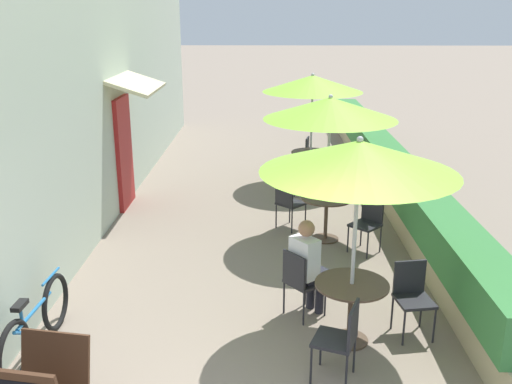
{
  "coord_description": "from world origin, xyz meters",
  "views": [
    {
      "loc": [
        0.3,
        -3.77,
        3.62
      ],
      "look_at": [
        0.15,
        4.43,
        1.0
      ],
      "focal_mm": 40.0,
      "sensor_mm": 36.0,
      "label": 1
    }
  ],
  "objects_px": {
    "patio_umbrella_near": "(359,157)",
    "patio_umbrella_far": "(313,84)",
    "cafe_chair_near_left": "(412,293)",
    "cafe_chair_near_back": "(342,336)",
    "cafe_chair_mid_right": "(288,201)",
    "patio_table_far": "(310,160)",
    "patio_table_mid": "(326,208)",
    "patio_table_near": "(351,298)",
    "bicycle_leaning": "(36,324)",
    "cafe_chair_near_right": "(300,279)",
    "cafe_chair_far_left": "(312,153)",
    "patio_umbrella_mid": "(330,109)",
    "coffee_cup_mid": "(328,192)",
    "cafe_chair_mid_left": "(368,220)",
    "cafe_chair_far_right": "(309,171)",
    "seated_patron_near_right": "(308,263)"
  },
  "relations": [
    {
      "from": "patio_table_near",
      "to": "cafe_chair_mid_right",
      "type": "height_order",
      "value": "cafe_chair_mid_right"
    },
    {
      "from": "patio_table_far",
      "to": "cafe_chair_far_left",
      "type": "height_order",
      "value": "cafe_chair_far_left"
    },
    {
      "from": "cafe_chair_near_back",
      "to": "patio_table_far",
      "type": "height_order",
      "value": "cafe_chair_near_back"
    },
    {
      "from": "patio_table_near",
      "to": "patio_table_mid",
      "type": "height_order",
      "value": "same"
    },
    {
      "from": "cafe_chair_near_right",
      "to": "patio_table_far",
      "type": "bearing_deg",
      "value": 135.39
    },
    {
      "from": "cafe_chair_near_left",
      "to": "cafe_chair_far_right",
      "type": "distance_m",
      "value": 5.29
    },
    {
      "from": "cafe_chair_near_right",
      "to": "cafe_chair_far_left",
      "type": "height_order",
      "value": "same"
    },
    {
      "from": "cafe_chair_near_left",
      "to": "cafe_chair_near_back",
      "type": "height_order",
      "value": "same"
    },
    {
      "from": "cafe_chair_near_back",
      "to": "patio_umbrella_mid",
      "type": "bearing_deg",
      "value": 17.41
    },
    {
      "from": "cafe_chair_far_left",
      "to": "bicycle_leaning",
      "type": "xyz_separation_m",
      "value": [
        -3.54,
        -7.23,
        -0.16
      ]
    },
    {
      "from": "patio_table_mid",
      "to": "bicycle_leaning",
      "type": "xyz_separation_m",
      "value": [
        -3.49,
        -3.35,
        -0.19
      ]
    },
    {
      "from": "patio_umbrella_far",
      "to": "cafe_chair_far_right",
      "type": "relative_size",
      "value": 2.75
    },
    {
      "from": "patio_table_near",
      "to": "cafe_chair_far_right",
      "type": "relative_size",
      "value": 0.95
    },
    {
      "from": "patio_umbrella_near",
      "to": "cafe_chair_near_right",
      "type": "xyz_separation_m",
      "value": [
        -0.54,
        0.54,
        -1.66
      ]
    },
    {
      "from": "patio_umbrella_mid",
      "to": "coffee_cup_mid",
      "type": "distance_m",
      "value": 1.41
    },
    {
      "from": "patio_umbrella_mid",
      "to": "cafe_chair_mid_right",
      "type": "height_order",
      "value": "patio_umbrella_mid"
    },
    {
      "from": "seated_patron_near_right",
      "to": "coffee_cup_mid",
      "type": "relative_size",
      "value": 13.89
    },
    {
      "from": "cafe_chair_near_back",
      "to": "cafe_chair_mid_right",
      "type": "relative_size",
      "value": 1.0
    },
    {
      "from": "patio_umbrella_mid",
      "to": "cafe_chair_near_back",
      "type": "bearing_deg",
      "value": -93.33
    },
    {
      "from": "bicycle_leaning",
      "to": "coffee_cup_mid",
      "type": "bearing_deg",
      "value": 47.21
    },
    {
      "from": "cafe_chair_mid_left",
      "to": "seated_patron_near_right",
      "type": "bearing_deg",
      "value": 104.35
    },
    {
      "from": "patio_umbrella_far",
      "to": "patio_table_far",
      "type": "bearing_deg",
      "value": 0.0
    },
    {
      "from": "patio_table_near",
      "to": "patio_umbrella_mid",
      "type": "distance_m",
      "value": 3.45
    },
    {
      "from": "cafe_chair_near_right",
      "to": "patio_umbrella_far",
      "type": "xyz_separation_m",
      "value": [
        0.53,
        5.64,
        1.66
      ]
    },
    {
      "from": "patio_table_mid",
      "to": "patio_umbrella_far",
      "type": "bearing_deg",
      "value": 90.6
    },
    {
      "from": "patio_umbrella_near",
      "to": "cafe_chair_mid_left",
      "type": "xyz_separation_m",
      "value": [
        0.63,
        2.59,
        -1.66
      ]
    },
    {
      "from": "patio_umbrella_mid",
      "to": "cafe_chair_near_right",
      "type": "bearing_deg",
      "value": -102.6
    },
    {
      "from": "patio_table_mid",
      "to": "coffee_cup_mid",
      "type": "xyz_separation_m",
      "value": [
        0.04,
        0.14,
        0.23
      ]
    },
    {
      "from": "patio_umbrella_near",
      "to": "patio_umbrella_far",
      "type": "height_order",
      "value": "same"
    },
    {
      "from": "cafe_chair_near_right",
      "to": "cafe_chair_far_right",
      "type": "distance_m",
      "value": 4.91
    },
    {
      "from": "patio_umbrella_near",
      "to": "patio_umbrella_far",
      "type": "relative_size",
      "value": 1.0
    },
    {
      "from": "patio_umbrella_near",
      "to": "cafe_chair_near_left",
      "type": "height_order",
      "value": "patio_umbrella_near"
    },
    {
      "from": "patio_table_far",
      "to": "cafe_chair_far_left",
      "type": "relative_size",
      "value": 0.95
    },
    {
      "from": "patio_table_near",
      "to": "patio_umbrella_near",
      "type": "xyz_separation_m",
      "value": [
        0.0,
        0.0,
        1.63
      ]
    },
    {
      "from": "patio_umbrella_near",
      "to": "cafe_chair_near_left",
      "type": "distance_m",
      "value": 1.82
    },
    {
      "from": "patio_table_near",
      "to": "patio_umbrella_far",
      "type": "height_order",
      "value": "patio_umbrella_far"
    },
    {
      "from": "cafe_chair_near_back",
      "to": "patio_table_mid",
      "type": "distance_m",
      "value": 3.78
    },
    {
      "from": "coffee_cup_mid",
      "to": "cafe_chair_near_back",
      "type": "bearing_deg",
      "value": -93.8
    },
    {
      "from": "patio_table_near",
      "to": "patio_umbrella_near",
      "type": "height_order",
      "value": "patio_umbrella_near"
    },
    {
      "from": "patio_umbrella_near",
      "to": "cafe_chair_far_left",
      "type": "xyz_separation_m",
      "value": [
        0.08,
        6.93,
        -1.66
      ]
    },
    {
      "from": "patio_umbrella_mid",
      "to": "cafe_chair_mid_left",
      "type": "distance_m",
      "value": 1.82
    },
    {
      "from": "patio_table_near",
      "to": "bicycle_leaning",
      "type": "distance_m",
      "value": 3.48
    },
    {
      "from": "patio_umbrella_near",
      "to": "coffee_cup_mid",
      "type": "height_order",
      "value": "patio_umbrella_near"
    },
    {
      "from": "cafe_chair_near_left",
      "to": "patio_table_far",
      "type": "bearing_deg",
      "value": -92.2
    },
    {
      "from": "patio_umbrella_near",
      "to": "patio_table_far",
      "type": "height_order",
      "value": "patio_umbrella_near"
    },
    {
      "from": "cafe_chair_near_right",
      "to": "cafe_chair_near_back",
      "type": "bearing_deg",
      "value": -24.21
    },
    {
      "from": "cafe_chair_near_left",
      "to": "cafe_chair_far_left",
      "type": "xyz_separation_m",
      "value": [
        -0.65,
        6.73,
        0.0
      ]
    },
    {
      "from": "patio_umbrella_far",
      "to": "coffee_cup_mid",
      "type": "bearing_deg",
      "value": -88.61
    },
    {
      "from": "cafe_chair_mid_left",
      "to": "coffee_cup_mid",
      "type": "relative_size",
      "value": 9.67
    },
    {
      "from": "cafe_chair_near_back",
      "to": "cafe_chair_far_left",
      "type": "bearing_deg",
      "value": 18.69
    }
  ]
}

